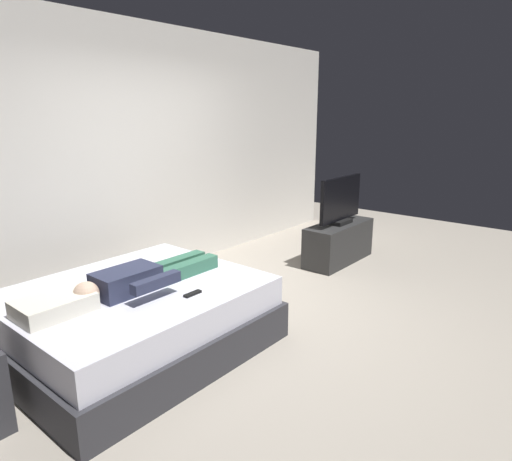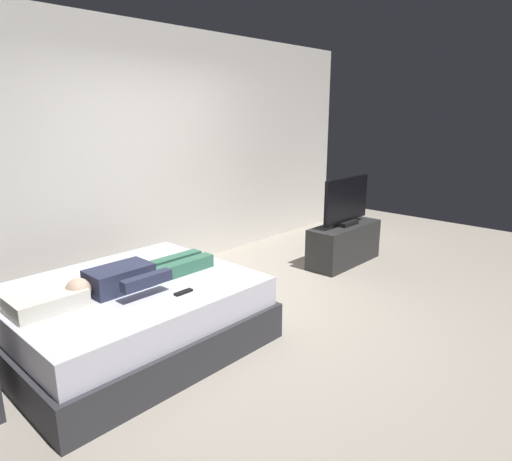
% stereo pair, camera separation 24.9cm
% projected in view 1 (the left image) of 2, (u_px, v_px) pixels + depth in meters
% --- Properties ---
extents(ground_plane, '(10.00, 10.00, 0.00)m').
position_uv_depth(ground_plane, '(267.00, 319.00, 4.17)').
color(ground_plane, '#ADA393').
extents(back_wall, '(6.40, 0.10, 2.80)m').
position_uv_depth(back_wall, '(165.00, 152.00, 5.25)').
color(back_wall, silver).
rests_on(back_wall, ground).
extents(bed, '(1.91, 1.60, 0.54)m').
position_uv_depth(bed, '(137.00, 319.00, 3.58)').
color(bed, '#333338').
rests_on(bed, ground).
extents(pillow, '(0.48, 0.34, 0.12)m').
position_uv_depth(pillow, '(54.00, 306.00, 3.02)').
color(pillow, silver).
rests_on(pillow, bed).
extents(person, '(1.26, 0.46, 0.18)m').
position_uv_depth(person, '(142.00, 278.00, 3.46)').
color(person, '#2D334C').
rests_on(person, bed).
extents(remote, '(0.15, 0.04, 0.02)m').
position_uv_depth(remote, '(193.00, 294.00, 3.34)').
color(remote, black).
rests_on(remote, bed).
extents(tv_stand, '(1.10, 0.40, 0.50)m').
position_uv_depth(tv_stand, '(339.00, 243.00, 5.71)').
color(tv_stand, '#2D2D2D').
rests_on(tv_stand, ground).
extents(tv, '(0.88, 0.20, 0.59)m').
position_uv_depth(tv, '(341.00, 201.00, 5.57)').
color(tv, black).
rests_on(tv, tv_stand).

